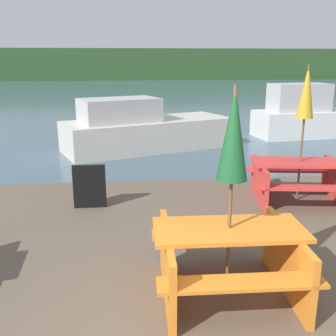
% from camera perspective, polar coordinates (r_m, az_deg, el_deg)
% --- Properties ---
extents(water, '(60.00, 50.00, 0.00)m').
position_cam_1_polar(water, '(33.02, -5.03, 10.99)').
color(water, '#425B6B').
rests_on(water, ground_plane).
extents(far_treeline, '(80.00, 1.60, 4.00)m').
position_cam_1_polar(far_treeline, '(52.93, -5.38, 14.75)').
color(far_treeline, '#284723').
rests_on(far_treeline, water).
extents(picnic_table_orange, '(1.60, 1.41, 0.77)m').
position_cam_1_polar(picnic_table_orange, '(4.32, 8.71, -12.30)').
color(picnic_table_orange, orange).
rests_on(picnic_table_orange, ground_plane).
extents(picnic_table_red, '(1.84, 1.60, 0.73)m').
position_cam_1_polar(picnic_table_red, '(7.42, 18.44, -1.22)').
color(picnic_table_red, red).
rests_on(picnic_table_red, ground_plane).
extents(umbrella_gold, '(0.29, 0.29, 2.40)m').
position_cam_1_polar(umbrella_gold, '(7.17, 19.44, 10.19)').
color(umbrella_gold, brown).
rests_on(umbrella_gold, ground_plane).
extents(umbrella_darkgreen, '(0.31, 0.31, 2.23)m').
position_cam_1_polar(umbrella_darkgreen, '(3.90, 9.47, 4.67)').
color(umbrella_darkgreen, brown).
rests_on(umbrella_darkgreen, ground_plane).
extents(boat, '(5.02, 3.34, 1.47)m').
position_cam_1_polar(boat, '(11.19, -3.66, 5.54)').
color(boat, beige).
rests_on(boat, water).
extents(boat_second, '(4.40, 1.92, 1.74)m').
position_cam_1_polar(boat_second, '(14.08, 20.30, 6.97)').
color(boat_second, silver).
rests_on(boat_second, water).
extents(signboard, '(0.55, 0.08, 0.75)m').
position_cam_1_polar(signboard, '(6.85, -11.32, -2.63)').
color(signboard, black).
rests_on(signboard, ground_plane).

